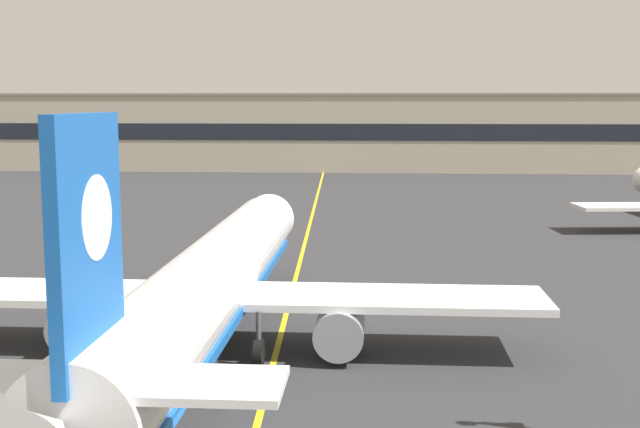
# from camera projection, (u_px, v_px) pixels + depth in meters

# --- Properties ---
(taxiway_centreline) EXTENTS (8.03, 179.85, 0.01)m
(taxiway_centreline) POSITION_uv_depth(u_px,v_px,m) (296.00, 278.00, 55.28)
(taxiway_centreline) COLOR yellow
(taxiway_centreline) RESTS_ON ground
(airliner_foreground) EXTENTS (32.02, 41.41, 11.65)m
(airliner_foreground) POSITION_uv_depth(u_px,v_px,m) (210.00, 284.00, 38.31)
(airliner_foreground) COLOR white
(airliner_foreground) RESTS_ON ground
(safety_cone_by_nose_gear) EXTENTS (0.44, 0.44, 0.55)m
(safety_cone_by_nose_gear) POSITION_uv_depth(u_px,v_px,m) (260.00, 272.00, 55.74)
(safety_cone_by_nose_gear) COLOR orange
(safety_cone_by_nose_gear) RESTS_ON ground
(terminal_building) EXTENTS (146.70, 12.40, 13.32)m
(terminal_building) POSITION_uv_depth(u_px,v_px,m) (328.00, 132.00, 141.34)
(terminal_building) COLOR #B2A893
(terminal_building) RESTS_ON ground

